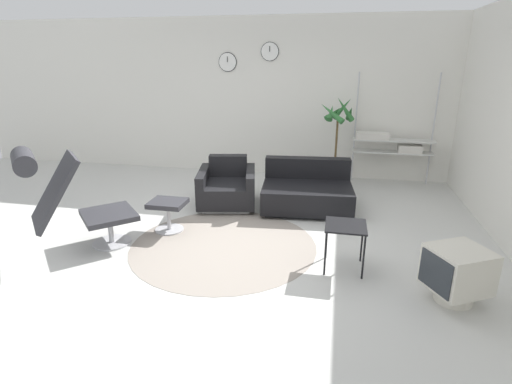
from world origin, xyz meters
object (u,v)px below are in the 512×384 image
at_px(ottoman, 168,209).
at_px(lounge_chair, 65,192).
at_px(crt_television, 457,273).
at_px(potted_plant, 337,146).
at_px(shelf_unit, 391,143).
at_px(side_table, 346,230).
at_px(couch_low, 307,192).
at_px(armchair_red, 227,188).

bearing_deg(ottoman, lounge_chair, -136.14).
xyz_separation_m(crt_television, potted_plant, (-1.12, 3.34, 0.41)).
relative_size(crt_television, potted_plant, 0.41).
xyz_separation_m(ottoman, crt_television, (3.15, -0.95, -0.00)).
bearing_deg(shelf_unit, potted_plant, -164.63).
bearing_deg(lounge_chair, side_table, 50.92).
bearing_deg(potted_plant, couch_low, -107.12).
xyz_separation_m(ottoman, side_table, (2.17, -0.54, 0.14)).
relative_size(armchair_red, potted_plant, 0.67).
bearing_deg(ottoman, shelf_unit, 42.16).
relative_size(lounge_chair, ottoman, 2.77).
distance_m(ottoman, crt_television, 3.29).
bearing_deg(couch_low, crt_television, 120.11).
relative_size(lounge_chair, potted_plant, 0.80).
xyz_separation_m(lounge_chair, ottoman, (0.82, 0.79, -0.43)).
height_order(crt_television, potted_plant, potted_plant).
height_order(side_table, shelf_unit, shelf_unit).
height_order(ottoman, crt_television, crt_television).
bearing_deg(ottoman, potted_plant, 49.85).
xyz_separation_m(lounge_chair, potted_plant, (2.84, 3.18, -0.02)).
distance_m(side_table, crt_television, 1.07).
bearing_deg(side_table, lounge_chair, -175.22).
height_order(couch_low, potted_plant, potted_plant).
height_order(ottoman, couch_low, couch_low).
bearing_deg(ottoman, armchair_red, 66.29).
bearing_deg(potted_plant, ottoman, -130.15).
bearing_deg(lounge_chair, potted_plant, 94.40).
relative_size(side_table, crt_television, 0.78).
bearing_deg(couch_low, armchair_red, -0.42).
relative_size(side_table, potted_plant, 0.32).
distance_m(lounge_chair, ottoman, 1.21).
height_order(ottoman, potted_plant, potted_plant).
xyz_separation_m(lounge_chair, couch_low, (2.46, 1.96, -0.47)).
height_order(lounge_chair, potted_plant, potted_plant).
height_order(crt_television, shelf_unit, shelf_unit).
relative_size(lounge_chair, shelf_unit, 0.65).
bearing_deg(crt_television, couch_low, 6.82).
bearing_deg(couch_low, potted_plant, -112.34).
bearing_deg(potted_plant, side_table, -87.10).
height_order(side_table, potted_plant, potted_plant).
relative_size(ottoman, armchair_red, 0.43).
bearing_deg(shelf_unit, crt_television, -86.42).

